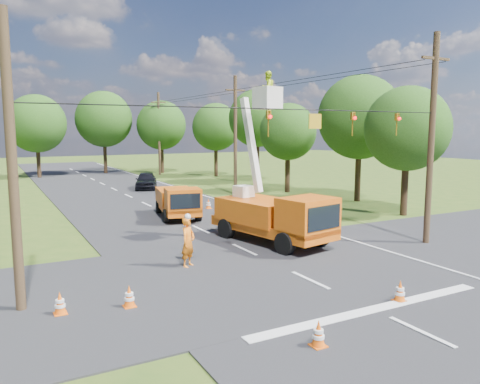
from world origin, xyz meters
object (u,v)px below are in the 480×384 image
bucket_truck (274,208)px  traffic_cone_5 (60,303)px  traffic_cone_2 (246,226)px  tree_far_b (104,119)px  traffic_cone_0 (318,334)px  pole_right_far (159,133)px  pole_left (12,164)px  traffic_cone_7 (208,204)px  tree_right_d (258,118)px  traffic_cone_4 (129,297)px  second_truck (178,201)px  tree_right_c (288,132)px  tree_right_b (360,117)px  traffic_cone_1 (400,291)px  tree_right_a (407,129)px  tree_far_a (36,124)px  pole_right_mid (235,135)px  traffic_cone_3 (224,216)px  pole_right_near (431,138)px  distant_car (146,180)px  ground_worker (188,242)px  tree_right_e (216,127)px  tree_far_c (161,125)px

bucket_truck → traffic_cone_5: bucket_truck is taller
traffic_cone_2 → tree_far_b: size_ratio=0.07×
traffic_cone_0 → pole_right_far: size_ratio=0.07×
pole_left → pole_right_far: bearing=65.8°
traffic_cone_5 → traffic_cone_7: size_ratio=1.00×
tree_right_d → traffic_cone_4: bearing=-126.9°
second_truck → tree_right_c: 15.33m
tree_right_b → tree_far_b: size_ratio=0.93×
traffic_cone_1 → tree_right_c: (11.92, 24.05, 4.95)m
traffic_cone_2 → tree_right_d: (12.83, 20.64, 6.32)m
traffic_cone_5 → tree_far_b: (11.49, 45.98, 6.45)m
tree_right_a → tree_far_a: 41.37m
traffic_cone_2 → pole_right_mid: pole_right_mid is taller
traffic_cone_7 → pole_right_mid: bearing=48.3°
traffic_cone_3 → traffic_cone_5: bearing=-135.4°
tree_far_a → tree_right_d: bearing=-38.9°
pole_right_near → tree_far_a: 45.08m
traffic_cone_7 → tree_right_d: (11.52, 12.85, 6.32)m
tree_far_a → traffic_cone_4: bearing=-92.0°
traffic_cone_5 → tree_far_a: size_ratio=0.07×
traffic_cone_1 → tree_right_b: bearing=51.2°
bucket_truck → traffic_cone_0: 11.18m
traffic_cone_1 → traffic_cone_2: same height
tree_right_c → tree_far_b: (-10.20, 26.00, 1.50)m
bucket_truck → tree_right_c: size_ratio=1.06×
distant_car → second_truck: bearing=-79.9°
ground_worker → tree_right_e: 37.59m
traffic_cone_3 → tree_right_c: (10.94, 9.39, 4.95)m
traffic_cone_1 → traffic_cone_5: same height
tree_far_b → bucket_truck: bearing=-91.4°
tree_far_a → tree_right_b: bearing=-57.2°
pole_right_mid → tree_far_a: pole_right_mid is taller
second_truck → traffic_cone_2: size_ratio=8.19×
second_truck → tree_far_b: bearing=96.4°
pole_right_near → tree_far_a: (-13.50, 43.00, 1.08)m
tree_right_d → tree_far_c: tree_right_d is taller
pole_right_near → tree_right_d: (6.30, 27.00, 1.57)m
pole_right_mid → traffic_cone_0: bearing=-113.6°
traffic_cone_0 → pole_right_near: pole_right_near is taller
traffic_cone_7 → tree_right_d: 18.38m
pole_right_near → tree_far_b: tree_far_b is taller
traffic_cone_1 → tree_far_b: bearing=88.0°
traffic_cone_4 → tree_right_d: bearing=53.1°
distant_car → pole_right_near: bearing=-58.4°
bucket_truck → pole_left: 12.34m
bucket_truck → second_truck: size_ratio=1.42×
tree_right_c → tree_far_a: (-18.20, 24.00, 0.88)m
pole_right_mid → tree_right_d: size_ratio=1.03×
traffic_cone_0 → tree_right_c: size_ratio=0.09×
traffic_cone_7 → tree_right_c: bearing=26.1°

